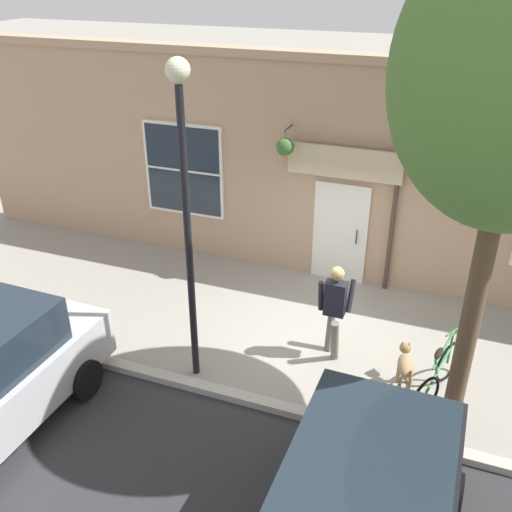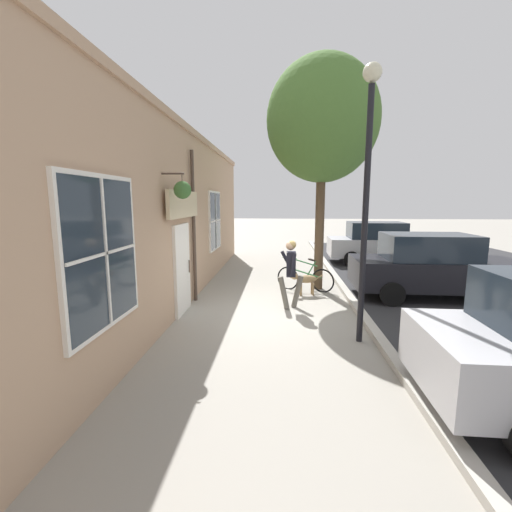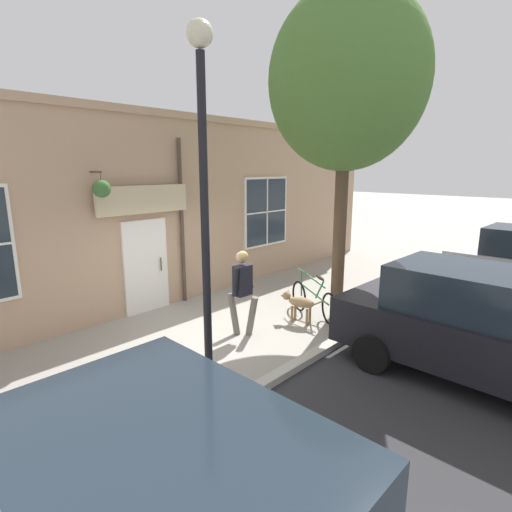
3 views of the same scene
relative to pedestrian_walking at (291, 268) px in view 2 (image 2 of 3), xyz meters
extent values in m
plane|color=gray|center=(-0.38, -0.30, -1.01)|extent=(90.00, 90.00, 0.00)
cube|color=#B2ADA3|center=(1.62, -0.30, -0.95)|extent=(0.20, 28.00, 0.12)
cube|color=tan|center=(-2.73, -0.30, 1.14)|extent=(0.30, 18.00, 4.31)
cube|color=tan|center=(-2.73, -0.30, 3.38)|extent=(0.42, 18.00, 0.16)
cube|color=white|center=(-2.56, -0.52, 0.04)|extent=(0.10, 1.10, 2.10)
cube|color=#232D38|center=(-2.53, -0.52, -0.01)|extent=(0.03, 0.90, 1.90)
cylinder|color=#47382D|center=(-2.47, -0.17, 0.04)|extent=(0.03, 0.03, 0.30)
cube|color=beige|center=(-2.46, -0.52, 1.54)|extent=(0.08, 2.20, 0.60)
cylinder|color=#47382D|center=(-2.50, 0.49, 0.93)|extent=(0.09, 0.09, 3.88)
cylinder|color=#47382D|center=(-2.34, -1.60, 2.13)|extent=(0.44, 0.04, 0.04)
cylinder|color=#47382D|center=(-2.16, -1.60, 1.95)|extent=(0.01, 0.01, 0.34)
cone|color=#2D2823|center=(-2.16, -1.60, 1.73)|extent=(0.32, 0.32, 0.18)
sphere|color=#3D6B33|center=(-2.16, -1.60, 1.82)|extent=(0.34, 0.34, 0.34)
cube|color=white|center=(-2.56, -3.98, 0.94)|extent=(0.08, 1.82, 2.02)
cube|color=#232D38|center=(-2.53, -3.98, 0.94)|extent=(0.03, 1.70, 1.90)
cube|color=white|center=(-2.51, -3.98, 0.94)|extent=(0.04, 0.04, 1.90)
cube|color=white|center=(-2.51, -3.98, 0.94)|extent=(0.04, 1.70, 0.04)
cube|color=white|center=(-2.56, 3.58, 0.94)|extent=(0.08, 1.82, 2.02)
cube|color=#232D38|center=(-2.53, 3.58, 0.94)|extent=(0.03, 1.70, 1.90)
cube|color=white|center=(-2.51, 3.58, 0.94)|extent=(0.04, 0.04, 1.90)
cube|color=white|center=(-2.51, 3.58, 0.94)|extent=(0.04, 1.70, 0.04)
cylinder|color=#6B665B|center=(-0.17, -0.08, -0.61)|extent=(0.30, 0.13, 0.82)
cylinder|color=#6B665B|center=(0.17, 0.08, -0.61)|extent=(0.30, 0.13, 0.82)
cube|color=black|center=(0.00, 0.00, 0.10)|extent=(0.22, 0.34, 0.59)
sphere|color=tan|center=(-0.02, 0.00, 0.54)|extent=(0.22, 0.22, 0.22)
sphere|color=tan|center=(0.01, 0.00, 0.57)|extent=(0.21, 0.21, 0.21)
cylinder|color=black|center=(0.04, -0.23, 0.11)|extent=(0.16, 0.09, 0.57)
cylinder|color=black|center=(-0.09, 0.23, 0.13)|extent=(0.33, 0.09, 0.52)
ellipsoid|color=#997A51|center=(0.49, 1.26, -0.56)|extent=(0.61, 0.34, 0.22)
cylinder|color=#997A51|center=(0.33, 1.16, -0.84)|extent=(0.06, 0.06, 0.36)
cylinder|color=#997A51|center=(0.30, 1.30, -0.84)|extent=(0.06, 0.06, 0.36)
cylinder|color=#997A51|center=(0.67, 1.22, -0.84)|extent=(0.06, 0.06, 0.36)
cylinder|color=#997A51|center=(0.64, 1.36, -0.84)|extent=(0.06, 0.06, 0.36)
sphere|color=#997A51|center=(0.14, 1.20, -0.47)|extent=(0.18, 0.18, 0.18)
cone|color=#997A51|center=(0.04, 1.18, -0.49)|extent=(0.11, 0.11, 0.09)
cone|color=#997A51|center=(0.16, 1.15, -0.39)|extent=(0.06, 0.06, 0.07)
cone|color=#997A51|center=(0.14, 1.25, -0.39)|extent=(0.06, 0.06, 0.07)
cylinder|color=#997A51|center=(0.85, 1.33, -0.51)|extent=(0.21, 0.07, 0.14)
cylinder|color=brown|center=(0.88, 2.00, 0.87)|extent=(0.27, 0.27, 3.78)
ellipsoid|color=#4C7533|center=(0.88, 2.00, 3.87)|extent=(3.16, 2.85, 3.48)
sphere|color=#4C7533|center=(1.01, 2.49, 3.32)|extent=(2.02, 2.02, 2.02)
torus|color=black|center=(-0.03, 1.88, -0.68)|extent=(0.64, 0.38, 0.70)
torus|color=black|center=(0.98, 1.61, -0.68)|extent=(0.64, 0.38, 0.70)
cylinder|color=#33723F|center=(0.47, 1.74, -0.48)|extent=(0.95, 0.29, 0.28)
cylinder|color=#33723F|center=(0.65, 1.69, -0.34)|extent=(0.27, 0.10, 0.46)
cylinder|color=#33723F|center=(0.43, 1.75, -0.16)|extent=(0.80, 0.25, 0.23)
cylinder|color=#33723F|center=(0.05, 1.86, -0.36)|extent=(0.07, 0.05, 0.58)
cylinder|color=#33723F|center=(0.01, 1.87, -0.06)|extent=(0.42, 0.25, 0.03)
ellipsoid|color=black|center=(0.65, 1.69, -0.08)|extent=(0.26, 0.16, 0.12)
cylinder|color=black|center=(2.34, -3.25, -0.70)|extent=(0.62, 0.19, 0.62)
cube|color=black|center=(3.91, 1.20, -0.32)|extent=(4.33, 1.84, 0.76)
cube|color=#1E2833|center=(3.69, 1.20, 0.40)|extent=(2.27, 1.59, 0.68)
cylinder|color=black|center=(5.26, 2.05, -0.70)|extent=(0.62, 0.19, 0.62)
cylinder|color=black|center=(5.22, 0.29, -0.70)|extent=(0.62, 0.19, 0.62)
cylinder|color=black|center=(2.59, 2.11, -0.70)|extent=(0.62, 0.19, 0.62)
cylinder|color=black|center=(2.56, 0.35, -0.70)|extent=(0.62, 0.19, 0.62)
cube|color=#B7B7BC|center=(3.97, 6.55, -0.32)|extent=(4.33, 1.84, 0.76)
cube|color=#1E2833|center=(3.75, 6.56, 0.40)|extent=(2.27, 1.59, 0.68)
cylinder|color=black|center=(5.32, 7.41, -0.70)|extent=(0.62, 0.19, 0.62)
cylinder|color=black|center=(5.28, 5.65, -0.70)|extent=(0.62, 0.19, 0.62)
cylinder|color=black|center=(2.65, 7.46, -0.70)|extent=(0.62, 0.19, 0.62)
cylinder|color=black|center=(2.62, 5.70, -0.70)|extent=(0.62, 0.19, 0.62)
cylinder|color=black|center=(1.25, -1.94, 1.27)|extent=(0.11, 0.11, 4.57)
sphere|color=beige|center=(1.25, -1.94, 3.74)|extent=(0.32, 0.32, 0.32)
camera|label=1|loc=(7.75, 1.55, 4.99)|focal=40.00mm
camera|label=2|loc=(-0.25, -8.20, 1.60)|focal=24.00mm
camera|label=3|loc=(5.19, -5.24, 2.21)|focal=28.00mm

